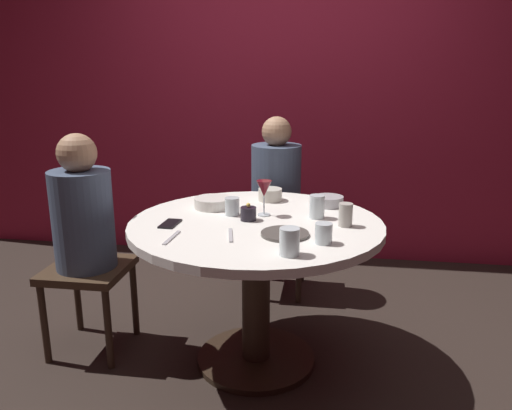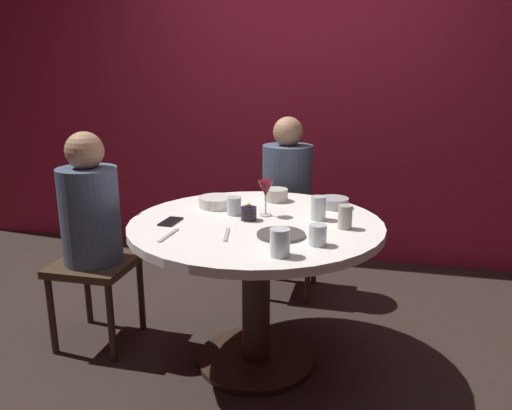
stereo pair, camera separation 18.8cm
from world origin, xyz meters
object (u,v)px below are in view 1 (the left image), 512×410
at_px(bowl_serving_large, 328,201).
at_px(cup_near_candle, 317,207).
at_px(cup_center_front, 289,242).
at_px(cell_phone, 170,224).
at_px(cup_by_left_diner, 346,215).
at_px(bowl_salad_center, 213,203).
at_px(seated_diner_left, 83,221).
at_px(dining_table, 256,256).
at_px(bowl_small_white, 270,195).
at_px(seated_diner_back, 276,186).
at_px(candle_holder, 248,214).
at_px(wine_glass, 264,190).
at_px(dinner_plate, 285,234).
at_px(cup_far_edge, 324,233).
at_px(cup_by_right_diner, 232,206).

distance_m(bowl_serving_large, cup_near_candle, 0.24).
height_order(cup_near_candle, cup_center_front, cup_near_candle).
distance_m(cell_phone, cup_by_left_diner, 0.82).
relative_size(bowl_salad_center, cup_by_left_diner, 1.77).
height_order(seated_diner_left, cup_center_front, seated_diner_left).
height_order(dining_table, cup_by_left_diner, cup_by_left_diner).
distance_m(dining_table, bowl_small_white, 0.45).
bearing_deg(seated_diner_left, seated_diner_back, 44.85).
distance_m(bowl_serving_large, cup_center_front, 0.77).
xyz_separation_m(candle_holder, bowl_salad_center, (-0.22, 0.19, -0.01)).
xyz_separation_m(wine_glass, cup_center_front, (0.17, -0.53, -0.07)).
bearing_deg(dinner_plate, cup_center_front, -80.50).
relative_size(candle_holder, cup_by_left_diner, 0.79).
distance_m(seated_diner_left, dinner_plate, 1.06).
distance_m(dinner_plate, cup_by_left_diner, 0.32).
bearing_deg(dining_table, cell_phone, -164.04).
height_order(dinner_plate, bowl_serving_large, bowl_serving_large).
bearing_deg(candle_holder, cup_by_left_diner, -3.37).
bearing_deg(cup_far_edge, bowl_small_white, 114.53).
relative_size(seated_diner_back, cell_phone, 8.36).
xyz_separation_m(dining_table, cup_by_right_diner, (-0.13, 0.09, 0.22)).
relative_size(bowl_small_white, cup_far_edge, 1.50).
relative_size(wine_glass, cup_by_left_diner, 1.62).
height_order(cup_near_candle, cup_by_left_diner, cup_near_candle).
xyz_separation_m(cup_by_right_diner, cup_far_edge, (0.46, -0.35, -0.00)).
relative_size(dinner_plate, cup_center_front, 1.92).
bearing_deg(dining_table, cup_by_left_diner, -2.20).
xyz_separation_m(dining_table, candle_holder, (-0.04, 0.01, 0.21)).
xyz_separation_m(cell_phone, bowl_salad_center, (0.13, 0.32, 0.02)).
distance_m(cell_phone, cup_by_right_diner, 0.33).
relative_size(wine_glass, bowl_serving_large, 1.12).
bearing_deg(candle_holder, cup_near_candle, 14.66).
xyz_separation_m(cup_near_candle, cup_by_right_diner, (-0.42, -0.01, -0.01)).
bearing_deg(bowl_salad_center, bowl_serving_large, 11.99).
relative_size(dinner_plate, cup_by_left_diner, 1.94).
bearing_deg(seated_diner_left, wine_glass, 6.56).
height_order(dining_table, bowl_small_white, bowl_small_white).
bearing_deg(cup_by_right_diner, dining_table, -33.05).
xyz_separation_m(cell_phone, cup_center_front, (0.58, -0.31, 0.05)).
height_order(dining_table, dinner_plate, dinner_plate).
bearing_deg(cup_near_candle, seated_diner_left, -175.32).
bearing_deg(bowl_serving_large, bowl_small_white, 168.34).
xyz_separation_m(bowl_serving_large, cup_near_candle, (-0.05, -0.24, 0.03)).
height_order(cup_by_right_diner, cup_far_edge, cup_by_right_diner).
relative_size(dinner_plate, cell_phone, 1.50).
bearing_deg(cup_center_front, cup_by_left_diner, 61.30).
bearing_deg(candle_holder, seated_diner_left, -179.26).
xyz_separation_m(bowl_salad_center, cup_near_candle, (0.54, -0.11, 0.03)).
bearing_deg(bowl_small_white, cup_by_left_diner, -46.06).
height_order(bowl_salad_center, cup_by_left_diner, cup_by_left_diner).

